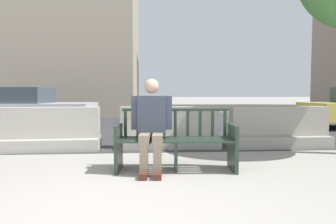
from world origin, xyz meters
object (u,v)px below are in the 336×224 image
at_px(jersey_barrier_left, 47,133).
at_px(jersey_barrier_right, 278,131).
at_px(jersey_barrier_centre, 170,131).
at_px(seated_person, 152,123).
at_px(car_sedan_mid, 19,109).
at_px(street_bench, 176,143).

height_order(jersey_barrier_left, jersey_barrier_right, same).
xyz_separation_m(jersey_barrier_centre, jersey_barrier_left, (-2.41, -0.13, 0.00)).
bearing_deg(jersey_barrier_centre, jersey_barrier_left, -176.98).
bearing_deg(jersey_barrier_left, seated_person, -40.83).
height_order(jersey_barrier_centre, jersey_barrier_right, same).
distance_m(jersey_barrier_left, car_sedan_mid, 4.01).
bearing_deg(jersey_barrier_centre, street_bench, -92.02).
xyz_separation_m(jersey_barrier_right, car_sedan_mid, (-6.61, 3.46, 0.31)).
relative_size(street_bench, seated_person, 1.31).
distance_m(street_bench, jersey_barrier_centre, 1.82).
xyz_separation_m(seated_person, jersey_barrier_centre, (0.41, 1.86, -0.35)).
distance_m(street_bench, seated_person, 0.46).
bearing_deg(seated_person, street_bench, 5.71).
relative_size(seated_person, jersey_barrier_left, 0.65).
distance_m(street_bench, jersey_barrier_left, 2.89).
xyz_separation_m(street_bench, jersey_barrier_left, (-2.35, 1.69, -0.06)).
distance_m(seated_person, car_sedan_mid, 6.54).
relative_size(jersey_barrier_left, car_sedan_mid, 0.45).
relative_size(street_bench, jersey_barrier_centre, 0.86).
distance_m(jersey_barrier_centre, car_sedan_mid, 5.51).
bearing_deg(street_bench, car_sedan_mid, 129.72).
height_order(jersey_barrier_centre, car_sedan_mid, car_sedan_mid).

